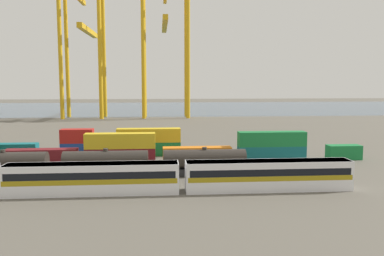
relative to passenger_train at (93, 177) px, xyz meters
name	(u,v)px	position (x,y,z in m)	size (l,w,h in m)	color
ground_plane	(142,132)	(3.60, 63.07, -2.14)	(420.00, 420.00, 0.00)	#5B564C
harbour_water	(150,108)	(3.60, 164.76, -2.14)	(400.00, 110.00, 0.01)	#384C60
passenger_train	(93,177)	(0.00, 0.00, 0.00)	(66.85, 3.14, 3.90)	silver
freight_tank_row	(106,163)	(0.48, 9.33, -0.16)	(41.97, 2.79, 4.25)	#232326
shipping_container_2	(42,157)	(-11.77, 19.61, -0.84)	(12.10, 2.44, 2.60)	maroon
shipping_container_3	(120,155)	(1.65, 19.61, -0.84)	(12.10, 2.44, 2.60)	maroon
shipping_container_4	(120,141)	(1.65, 19.61, 1.76)	(12.10, 2.44, 2.60)	gold
shipping_container_5	(197,154)	(15.07, 19.61, -0.84)	(12.10, 2.44, 2.60)	orange
shipping_container_6	(272,153)	(28.49, 19.61, -0.84)	(12.10, 2.44, 2.60)	#146066
shipping_container_7	(272,139)	(28.49, 19.61, 1.76)	(12.10, 2.44, 2.60)	#197538
shipping_container_8	(344,152)	(41.91, 19.61, -0.84)	(6.04, 2.44, 2.60)	#197538
shipping_container_11	(4,151)	(-20.44, 26.41, -0.84)	(12.10, 2.44, 2.60)	#146066
shipping_container_12	(78,150)	(-7.01, 26.41, -0.84)	(6.04, 2.44, 2.60)	#1C4299
shipping_container_13	(77,136)	(-7.01, 26.41, 1.76)	(6.04, 2.44, 2.60)	#AD211C
shipping_container_14	(149,149)	(6.42, 26.41, -0.84)	(12.10, 2.44, 2.60)	#197538
shipping_container_15	(149,135)	(6.42, 26.41, 1.76)	(12.10, 2.44, 2.60)	gold
gantry_crane_west	(84,40)	(-20.35, 112.03, 27.60)	(15.96, 38.32, 49.83)	gold
gantry_crane_central	(165,38)	(11.08, 112.53, 28.93)	(18.37, 41.80, 50.91)	gold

